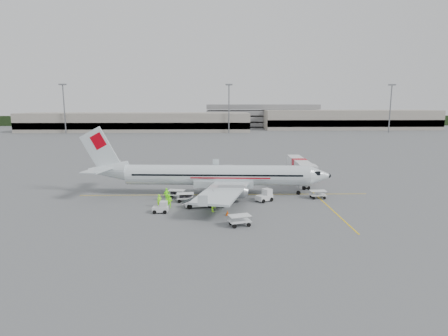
{
  "coord_description": "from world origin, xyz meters",
  "views": [
    {
      "loc": [
        -1.36,
        -55.77,
        13.92
      ],
      "look_at": [
        0.0,
        2.0,
        3.8
      ],
      "focal_mm": 30.0,
      "sensor_mm": 36.0,
      "label": 1
    }
  ],
  "objects_px": {
    "aircraft": "(217,162)",
    "tug_aft": "(160,207)",
    "tug_mid": "(220,201)",
    "jet_bridge": "(299,171)",
    "belt_loader": "(199,197)",
    "tug_fore": "(264,195)"
  },
  "relations": [
    {
      "from": "tug_aft",
      "to": "tug_mid",
      "type": "bearing_deg",
      "value": 21.71
    },
    {
      "from": "tug_fore",
      "to": "tug_aft",
      "type": "bearing_deg",
      "value": 165.16
    },
    {
      "from": "tug_aft",
      "to": "belt_loader",
      "type": "bearing_deg",
      "value": 29.0
    },
    {
      "from": "jet_bridge",
      "to": "tug_aft",
      "type": "relative_size",
      "value": 8.2
    },
    {
      "from": "aircraft",
      "to": "tug_mid",
      "type": "xyz_separation_m",
      "value": [
        0.38,
        -6.97,
        -4.33
      ]
    },
    {
      "from": "aircraft",
      "to": "tug_aft",
      "type": "xyz_separation_m",
      "value": [
        -7.37,
        -9.81,
        -4.33
      ]
    },
    {
      "from": "belt_loader",
      "to": "aircraft",
      "type": "bearing_deg",
      "value": 63.72
    },
    {
      "from": "aircraft",
      "to": "tug_aft",
      "type": "height_order",
      "value": "aircraft"
    },
    {
      "from": "tug_mid",
      "to": "aircraft",
      "type": "bearing_deg",
      "value": 122.82
    },
    {
      "from": "aircraft",
      "to": "tug_mid",
      "type": "height_order",
      "value": "aircraft"
    },
    {
      "from": "jet_bridge",
      "to": "tug_mid",
      "type": "bearing_deg",
      "value": -132.04
    },
    {
      "from": "belt_loader",
      "to": "jet_bridge",
      "type": "bearing_deg",
      "value": 34.99
    },
    {
      "from": "tug_fore",
      "to": "aircraft",
      "type": "bearing_deg",
      "value": 110.45
    },
    {
      "from": "aircraft",
      "to": "tug_aft",
      "type": "relative_size",
      "value": 18.98
    },
    {
      "from": "tug_fore",
      "to": "tug_aft",
      "type": "distance_m",
      "value": 15.02
    },
    {
      "from": "aircraft",
      "to": "tug_mid",
      "type": "distance_m",
      "value": 8.21
    },
    {
      "from": "belt_loader",
      "to": "tug_aft",
      "type": "distance_m",
      "value": 5.55
    },
    {
      "from": "belt_loader",
      "to": "tug_mid",
      "type": "xyz_separation_m",
      "value": [
        2.85,
        0.3,
        -0.63
      ]
    },
    {
      "from": "jet_bridge",
      "to": "tug_fore",
      "type": "xyz_separation_m",
      "value": [
        -7.78,
        -12.77,
        -1.21
      ]
    },
    {
      "from": "aircraft",
      "to": "belt_loader",
      "type": "height_order",
      "value": "aircraft"
    },
    {
      "from": "aircraft",
      "to": "tug_mid",
      "type": "bearing_deg",
      "value": -83.67
    },
    {
      "from": "jet_bridge",
      "to": "belt_loader",
      "type": "height_order",
      "value": "jet_bridge"
    }
  ]
}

